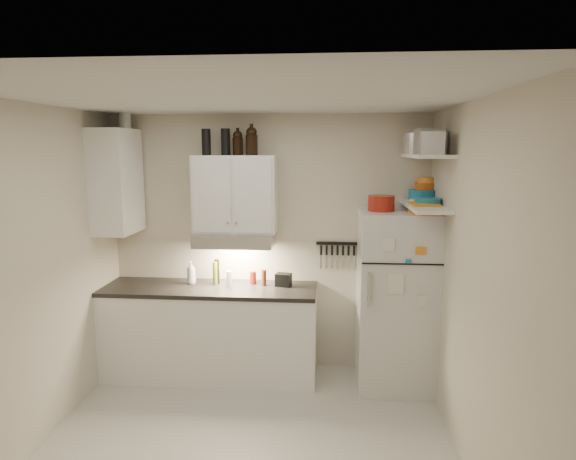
{
  "coord_description": "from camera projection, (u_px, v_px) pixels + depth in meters",
  "views": [
    {
      "loc": [
        0.59,
        -3.29,
        2.27
      ],
      "look_at": [
        0.25,
        0.9,
        1.55
      ],
      "focal_mm": 30.0,
      "sensor_mm": 36.0,
      "label": 1
    }
  ],
  "objects": [
    {
      "name": "left_wall",
      "position": [
        29.0,
        280.0,
        3.57
      ],
      "size": [
        0.02,
        3.0,
        2.6
      ],
      "primitive_type": "cube",
      "color": "beige",
      "rests_on": "ground"
    },
    {
      "name": "shelf_lo",
      "position": [
        424.0,
        206.0,
        4.26
      ],
      "size": [
        0.3,
        0.95,
        0.03
      ],
      "primitive_type": "cube",
      "color": "white",
      "rests_on": "right_wall"
    },
    {
      "name": "right_wall",
      "position": [
        474.0,
        290.0,
        3.31
      ],
      "size": [
        0.02,
        3.0,
        2.6
      ],
      "primitive_type": "cube",
      "color": "beige",
      "rests_on": "ground"
    },
    {
      "name": "tin_b",
      "position": [
        434.0,
        143.0,
        3.81
      ],
      "size": [
        0.23,
        0.23,
        0.18
      ],
      "primitive_type": "cube",
      "rotation": [
        0.0,
        0.0,
        -0.32
      ],
      "color": "#AAAAAD",
      "rests_on": "shelf_hi"
    },
    {
      "name": "red_jar",
      "position": [
        253.0,
        278.0,
        4.82
      ],
      "size": [
        0.08,
        0.08,
        0.13
      ],
      "primitive_type": "cylinder",
      "rotation": [
        0.0,
        0.0,
        -0.29
      ],
      "color": "maroon",
      "rests_on": "countertop"
    },
    {
      "name": "back_wall",
      "position": [
        269.0,
        244.0,
        4.93
      ],
      "size": [
        3.2,
        0.02,
        2.6
      ],
      "primitive_type": "cube",
      "color": "beige",
      "rests_on": "ground"
    },
    {
      "name": "plates",
      "position": [
        428.0,
        201.0,
        4.25
      ],
      "size": [
        0.27,
        0.27,
        0.06
      ],
      "primitive_type": "cylinder",
      "rotation": [
        0.0,
        0.0,
        0.21
      ],
      "color": "teal",
      "rests_on": "shelf_lo"
    },
    {
      "name": "side_cabinet",
      "position": [
        116.0,
        182.0,
        4.63
      ],
      "size": [
        0.33,
        0.55,
        1.0
      ],
      "primitive_type": "cube",
      "color": "white",
      "rests_on": "left_wall"
    },
    {
      "name": "floor",
      "position": [
        246.0,
        451.0,
        3.66
      ],
      "size": [
        3.2,
        3.0,
        0.02
      ],
      "primitive_type": "cube",
      "color": "beige",
      "rests_on": "ground"
    },
    {
      "name": "growler_b",
      "position": [
        252.0,
        141.0,
        4.55
      ],
      "size": [
        0.13,
        0.13,
        0.27
      ],
      "primitive_type": null,
      "rotation": [
        0.0,
        0.0,
        -0.14
      ],
      "color": "black",
      "rests_on": "upper_cabinet"
    },
    {
      "name": "oil_bottle",
      "position": [
        215.0,
        273.0,
        4.78
      ],
      "size": [
        0.05,
        0.05,
        0.24
      ],
      "primitive_type": "cylinder",
      "rotation": [
        0.0,
        0.0,
        -0.08
      ],
      "color": "#4F6C1B",
      "rests_on": "countertop"
    },
    {
      "name": "dutch_oven",
      "position": [
        381.0,
        203.0,
        4.39
      ],
      "size": [
        0.31,
        0.31,
        0.14
      ],
      "primitive_type": "cylinder",
      "rotation": [
        0.0,
        0.0,
        -0.37
      ],
      "color": "maroon",
      "rests_on": "fridge"
    },
    {
      "name": "countertop",
      "position": [
        210.0,
        289.0,
        4.73
      ],
      "size": [
        2.1,
        0.62,
        0.04
      ],
      "primitive_type": "cube",
      "color": "black",
      "rests_on": "base_cabinet"
    },
    {
      "name": "bowl_orange",
      "position": [
        426.0,
        186.0,
        4.63
      ],
      "size": [
        0.2,
        0.2,
        0.06
      ],
      "primitive_type": "cylinder",
      "color": "#C75112",
      "rests_on": "bowl_teal"
    },
    {
      "name": "fridge",
      "position": [
        395.0,
        300.0,
        4.56
      ],
      "size": [
        0.7,
        0.68,
        1.7
      ],
      "primitive_type": "cube",
      "color": "silver",
      "rests_on": "floor"
    },
    {
      "name": "caddy",
      "position": [
        283.0,
        280.0,
        4.75
      ],
      "size": [
        0.17,
        0.14,
        0.13
      ],
      "primitive_type": "cube",
      "rotation": [
        0.0,
        0.0,
        -0.22
      ],
      "color": "black",
      "rests_on": "countertop"
    },
    {
      "name": "soap_bottle",
      "position": [
        191.0,
        271.0,
        4.82
      ],
      "size": [
        0.11,
        0.11,
        0.26
      ],
      "primitive_type": "imported",
      "rotation": [
        0.0,
        0.0,
        0.08
      ],
      "color": "white",
      "rests_on": "countertop"
    },
    {
      "name": "range_hood",
      "position": [
        235.0,
        239.0,
        4.7
      ],
      "size": [
        0.76,
        0.46,
        0.12
      ],
      "primitive_type": "cube",
      "color": "silver",
      "rests_on": "back_wall"
    },
    {
      "name": "upper_cabinet",
      "position": [
        236.0,
        194.0,
        4.69
      ],
      "size": [
        0.8,
        0.33,
        0.75
      ],
      "primitive_type": "cube",
      "color": "white",
      "rests_on": "back_wall"
    },
    {
      "name": "side_jar",
      "position": [
        125.0,
        121.0,
        4.63
      ],
      "size": [
        0.12,
        0.12,
        0.15
      ],
      "primitive_type": "cylinder",
      "rotation": [
        0.0,
        0.0,
        0.12
      ],
      "color": "silver",
      "rests_on": "side_cabinet"
    },
    {
      "name": "vinegar_bottle",
      "position": [
        217.0,
        272.0,
        4.81
      ],
      "size": [
        0.07,
        0.07,
        0.25
      ],
      "primitive_type": "cylinder",
      "rotation": [
        0.0,
        0.0,
        -0.3
      ],
      "color": "black",
      "rests_on": "countertop"
    },
    {
      "name": "stock_pot",
      "position": [
        417.0,
        144.0,
        4.4
      ],
      "size": [
        0.34,
        0.34,
        0.19
      ],
      "primitive_type": "cylinder",
      "rotation": [
        0.0,
        0.0,
        0.35
      ],
      "color": "silver",
      "rests_on": "shelf_hi"
    },
    {
      "name": "tin_a",
      "position": [
        429.0,
        142.0,
        4.05
      ],
      "size": [
        0.23,
        0.21,
        0.21
      ],
      "primitive_type": "cube",
      "rotation": [
        0.0,
        0.0,
        0.08
      ],
      "color": "#AAAAAD",
      "rests_on": "shelf_hi"
    },
    {
      "name": "clear_bottle",
      "position": [
        229.0,
        279.0,
        4.74
      ],
      "size": [
        0.07,
        0.07,
        0.16
      ],
      "primitive_type": "cylinder",
      "rotation": [
        0.0,
        0.0,
        0.38
      ],
      "color": "silver",
      "rests_on": "countertop"
    },
    {
      "name": "spice_jar",
      "position": [
        412.0,
        205.0,
        4.37
      ],
      "size": [
        0.08,
        0.08,
        0.11
      ],
      "primitive_type": "cylinder",
      "rotation": [
        0.0,
        0.0,
        0.41
      ],
      "color": "silver",
      "rests_on": "fridge"
    },
    {
      "name": "base_cabinet",
      "position": [
        211.0,
        333.0,
        4.81
      ],
      "size": [
        2.1,
        0.6,
        0.88
      ],
      "primitive_type": "cube",
      "color": "white",
      "rests_on": "floor"
    },
    {
      "name": "thermos_b",
      "position": [
        206.0,
        142.0,
        4.57
      ],
      "size": [
        0.1,
        0.1,
        0.25
      ],
      "primitive_type": "cylinder",
      "rotation": [
        0.0,
        0.0,
        0.26
      ],
      "color": "black",
      "rests_on": "upper_cabinet"
    },
    {
      "name": "bowl_teal",
      "position": [
        422.0,
        195.0,
        4.58
      ],
      "size": [
        0.26,
        0.26,
        0.1
      ],
      "primitive_type": "cylinder",
      "color": "teal",
      "rests_on": "shelf_lo"
    },
    {
      "name": "bowl_yellow",
      "position": [
        426.0,
        180.0,
        4.63
      ],
      "size": [
        0.16,
        0.16,
        0.05
      ],
      "primitive_type": "cylinder",
      "color": "orange",
      "rests_on": "bowl_orange"
    },
    {
      "name": "thermos_a",
      "position": [
        226.0,
        142.0,
        4.62
      ],
      "size": [
        0.1,
        0.1,
        0.25
      ],
      "primitive_type": "cylinder",
      "rotation": [
        0.0,
        0.0,
        -0.14
      ],
      "color": "black",
      "rests_on": "upper_cabinet"
    },
    {
      "name": "pepper_mill",
      "position": [
        264.0,
        278.0,
        4.77
      ],
      "size": [
        0.06,
        0.06,
        0.16
      ],
      "primitive_type": "cylinder",
      "rotation": [
        0.0,
        0.0,
        0.12
      ],
      "color": "#5A2D1B",
      "rests_on": "countertop"
    },
    {
      "name": "ceiling",
      "position": [
        240.0,
        96.0,
        3.22
      ],
      "size": [
        3.2,
        3.0,
        0.02
      ],
      "primitive_type": "cube",
      "color": "silver",
      "rests_on": "ground"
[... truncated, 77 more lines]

